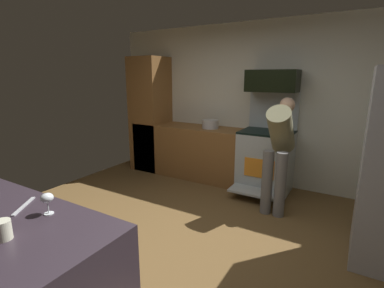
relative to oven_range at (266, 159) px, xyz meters
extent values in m
cube|color=brown|center=(-0.35, -1.97, -0.52)|extent=(5.20, 4.80, 0.02)
cube|color=silver|center=(-0.35, 0.37, 0.79)|extent=(5.20, 0.12, 2.60)
cube|color=brown|center=(-1.25, 0.01, -0.06)|extent=(2.40, 0.60, 0.90)
cube|color=brown|center=(-2.25, 0.01, 0.54)|extent=(0.60, 0.60, 2.10)
cube|color=#AFBABC|center=(0.00, -0.01, -0.05)|extent=(0.76, 0.64, 0.92)
cube|color=black|center=(0.00, -0.01, 0.42)|extent=(0.76, 0.64, 0.03)
cube|color=#AFBABC|center=(0.00, 0.28, 0.73)|extent=(0.76, 0.06, 0.58)
cube|color=orange|center=(0.00, -0.33, -0.06)|extent=(0.44, 0.01, 0.28)
cube|color=#AFBABC|center=(0.00, -0.49, -0.37)|extent=(0.72, 0.32, 0.03)
cube|color=black|center=(0.00, 0.09, 1.18)|extent=(0.74, 0.38, 0.32)
cylinder|color=slate|center=(0.24, -0.76, -0.09)|extent=(0.14, 0.14, 0.85)
cylinder|color=slate|center=(0.41, -0.76, -0.09)|extent=(0.14, 0.14, 0.85)
cylinder|color=gray|center=(0.33, -0.56, 0.57)|extent=(0.30, 0.63, 0.67)
sphere|color=tan|center=(0.33, -0.31, 0.87)|extent=(0.20, 0.20, 0.20)
cylinder|color=silver|center=(-0.48, -3.25, 0.39)|extent=(0.06, 0.06, 0.01)
cylinder|color=silver|center=(-0.48, -3.25, 0.43)|extent=(0.01, 0.01, 0.07)
ellipsoid|color=silver|center=(-0.48, -3.25, 0.50)|extent=(0.08, 0.08, 0.06)
cylinder|color=beige|center=(-0.42, -3.55, 0.44)|extent=(0.09, 0.09, 0.11)
cube|color=#B7BABF|center=(-0.73, -3.27, 0.39)|extent=(0.18, 0.24, 0.01)
cylinder|color=silver|center=(-0.98, 0.01, 0.46)|extent=(0.28, 0.28, 0.14)
camera|label=1|loc=(1.15, -4.22, 1.25)|focal=26.54mm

